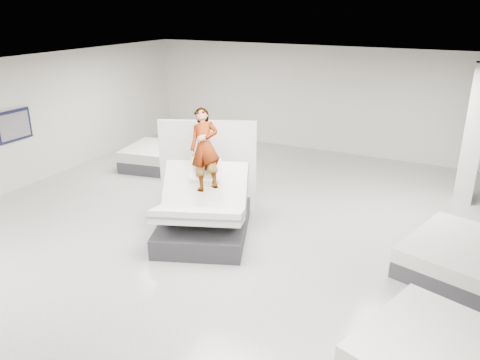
{
  "coord_description": "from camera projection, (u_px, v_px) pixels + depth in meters",
  "views": [
    {
      "loc": [
        3.88,
        -6.87,
        4.37
      ],
      "look_at": [
        -0.11,
        1.06,
        1.0
      ],
      "focal_mm": 35.0,
      "sensor_mm": 36.0,
      "label": 1
    }
  ],
  "objects": [
    {
      "name": "person",
      "position": [
        205.0,
        165.0,
        9.2
      ],
      "size": [
        1.17,
        1.77,
        1.21
      ],
      "primitive_type": "imported",
      "rotation": [
        1.03,
        0.0,
        0.37
      ],
      "color": "slate",
      "rests_on": "hero_bed"
    },
    {
      "name": "wall_poster",
      "position": [
        14.0,
        126.0,
        11.26
      ],
      "size": [
        0.06,
        0.95,
        0.75
      ],
      "color": "black",
      "rests_on": "wall_left"
    },
    {
      "name": "column",
      "position": [
        473.0,
        135.0,
        10.43
      ],
      "size": [
        0.4,
        0.4,
        3.2
      ],
      "primitive_type": "cube",
      "color": "silver",
      "rests_on": "floor"
    },
    {
      "name": "flat_bed_right_far",
      "position": [
        458.0,
        256.0,
        8.06
      ],
      "size": [
        2.04,
        2.38,
        0.56
      ],
      "color": "#353439",
      "rests_on": "floor"
    },
    {
      "name": "flat_bed_right_near",
      "position": [
        426.0,
        354.0,
        5.84
      ],
      "size": [
        1.97,
        2.26,
        0.52
      ],
      "color": "#353439",
      "rests_on": "floor"
    },
    {
      "name": "divider_panel",
      "position": [
        208.0,
        163.0,
        10.53
      ],
      "size": [
        2.03,
        0.96,
        1.98
      ],
      "primitive_type": "cube",
      "rotation": [
        0.0,
        0.0,
        0.41
      ],
      "color": "white",
      "rests_on": "floor"
    },
    {
      "name": "flat_bed_left_far",
      "position": [
        167.0,
        158.0,
        13.1
      ],
      "size": [
        2.43,
        1.98,
        0.6
      ],
      "color": "#353439",
      "rests_on": "floor"
    },
    {
      "name": "room",
      "position": [
        219.0,
        168.0,
        8.35
      ],
      "size": [
        14.0,
        14.04,
        3.2
      ],
      "color": "beige",
      "rests_on": "ground"
    },
    {
      "name": "remote",
      "position": [
        214.0,
        181.0,
        8.92
      ],
      "size": [
        0.1,
        0.15,
        0.08
      ],
      "primitive_type": "cube",
      "rotation": [
        0.35,
        0.0,
        0.37
      ],
      "color": "black",
      "rests_on": "person"
    },
    {
      "name": "hero_bed",
      "position": [
        204.0,
        215.0,
        9.21
      ],
      "size": [
        2.35,
        2.67,
        1.49
      ],
      "color": "#353439",
      "rests_on": "floor"
    }
  ]
}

